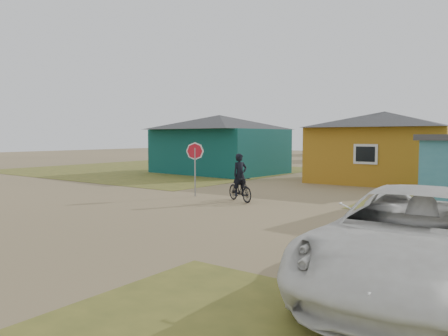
# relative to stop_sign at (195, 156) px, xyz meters

# --- Properties ---
(ground) EXTENTS (120.00, 120.00, 0.00)m
(ground) POSITION_rel_stop_sign_xyz_m (2.15, -3.34, -1.69)
(ground) COLOR #937D55
(grass_nw) EXTENTS (20.00, 18.00, 0.00)m
(grass_nw) POSITION_rel_stop_sign_xyz_m (-11.85, 9.66, -1.69)
(grass_nw) COLOR olive
(grass_nw) RESTS_ON ground
(house_teal) EXTENTS (8.93, 7.08, 4.00)m
(house_teal) POSITION_rel_stop_sign_xyz_m (-6.35, 10.16, 0.36)
(house_teal) COLOR #0B3F3C
(house_teal) RESTS_ON ground
(house_yellow) EXTENTS (7.72, 6.76, 3.90)m
(house_yellow) POSITION_rel_stop_sign_xyz_m (4.65, 10.65, 0.31)
(house_yellow) COLOR #AB741A
(house_yellow) RESTS_ON ground
(house_pale_west) EXTENTS (7.04, 6.15, 3.60)m
(house_pale_west) POSITION_rel_stop_sign_xyz_m (-3.85, 30.66, 0.16)
(house_pale_west) COLOR gray
(house_pale_west) RESTS_ON ground
(house_pale_north) EXTENTS (6.28, 5.81, 3.40)m
(house_pale_north) POSITION_rel_stop_sign_xyz_m (-11.85, 42.66, 0.06)
(house_pale_north) COLOR gray
(house_pale_north) RESTS_ON ground
(stop_sign) EXTENTS (0.74, 0.17, 2.29)m
(stop_sign) POSITION_rel_stop_sign_xyz_m (0.00, 0.00, 0.00)
(stop_sign) COLOR gray
(stop_sign) RESTS_ON ground
(cyclist) EXTENTS (1.69, 1.11, 1.87)m
(cyclist) POSITION_rel_stop_sign_xyz_m (2.34, -0.09, -1.01)
(cyclist) COLOR black
(cyclist) RESTS_ON ground
(vehicle) EXTENTS (3.09, 6.18, 1.68)m
(vehicle) POSITION_rel_stop_sign_xyz_m (10.17, -6.47, -0.85)
(vehicle) COLOR white
(vehicle) RESTS_ON ground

